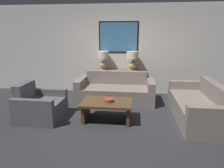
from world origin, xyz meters
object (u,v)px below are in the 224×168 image
couch_by_back_wall (115,91)px  armchair_near_back_wall (40,106)px  console_table (118,82)px  table_lamp_right (132,59)px  decorative_bowl (109,100)px  couch_by_side (199,107)px  coffee_table (107,107)px  table_lamp_left (103,58)px

couch_by_back_wall → armchair_near_back_wall: armchair_near_back_wall is taller
console_table → table_lamp_right: 0.83m
couch_by_back_wall → decorative_bowl: 1.31m
console_table → decorative_bowl: (-0.02, -1.94, 0.08)m
couch_by_back_wall → couch_by_side: bearing=-26.3°
console_table → coffee_table: size_ratio=1.25×
table_lamp_left → couch_by_back_wall: table_lamp_left is taller
table_lamp_right → couch_by_side: (1.49, -1.60, -0.82)m
decorative_bowl → couch_by_back_wall: bearing=89.3°
couch_by_side → armchair_near_back_wall: (-3.44, -0.38, -0.00)m
table_lamp_right → couch_by_side: 2.33m
table_lamp_left → couch_by_back_wall: bearing=-56.3°
couch_by_back_wall → decorative_bowl: (-0.02, -1.29, 0.19)m
table_lamp_right → decorative_bowl: size_ratio=2.68×
coffee_table → decorative_bowl: 0.16m
coffee_table → armchair_near_back_wall: bearing=-177.8°
coffee_table → couch_by_side: bearing=9.3°
couch_by_back_wall → coffee_table: 1.27m
console_table → couch_by_back_wall: 0.66m
decorative_bowl → table_lamp_left: bearing=102.1°
couch_by_back_wall → couch_by_side: 2.14m
table_lamp_left → coffee_table: bearing=-78.9°
table_lamp_right → armchair_near_back_wall: bearing=-134.7°
couch_by_side → armchair_near_back_wall: size_ratio=2.23×
table_lamp_left → couch_by_side: table_lamp_left is taller
table_lamp_right → decorative_bowl: (-0.45, -1.94, -0.63)m
table_lamp_right → couch_by_side: bearing=-47.0°
table_lamp_left → couch_by_side: (2.35, -1.60, -0.82)m
console_table → armchair_near_back_wall: size_ratio=1.42×
coffee_table → console_table: bearing=88.4°
table_lamp_left → coffee_table: size_ratio=0.53×
armchair_near_back_wall → couch_by_side: bearing=6.3°
decorative_bowl → couch_by_side: bearing=10.1°
coffee_table → table_lamp_right: bearing=75.8°
couch_by_back_wall → armchair_near_back_wall: bearing=-138.9°
table_lamp_left → console_table: bearing=0.0°
table_lamp_right → coffee_table: size_ratio=0.53×
console_table → table_lamp_right: bearing=0.0°
couch_by_side → armchair_near_back_wall: bearing=-173.7°
console_table → table_lamp_left: size_ratio=2.39×
couch_by_side → decorative_bowl: (-1.93, -0.35, 0.19)m
table_lamp_left → decorative_bowl: (0.42, -1.94, -0.63)m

